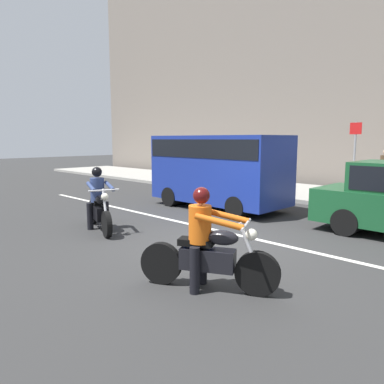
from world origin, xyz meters
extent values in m
plane|color=#2D2D2D|center=(0.00, 0.00, 0.00)|extent=(80.00, 80.00, 0.00)
cube|color=#99968E|center=(0.00, 8.00, 0.07)|extent=(40.00, 4.40, 0.14)
cube|color=silver|center=(0.08, 0.90, 0.00)|extent=(18.00, 0.14, 0.01)
cylinder|color=black|center=(-1.89, -1.37, 0.31)|extent=(0.62, 0.32, 0.62)
cylinder|color=black|center=(-3.39, -0.84, 0.31)|extent=(0.62, 0.32, 0.62)
cylinder|color=silver|center=(-2.01, -1.33, 0.69)|extent=(0.37, 0.18, 0.82)
cube|color=black|center=(-2.64, -1.10, 0.45)|extent=(0.92, 0.55, 0.32)
ellipsoid|color=black|center=(-2.44, -1.18, 0.79)|extent=(0.53, 0.39, 0.22)
cube|color=black|center=(-2.81, -1.04, 0.69)|extent=(0.57, 0.40, 0.10)
cylinder|color=silver|center=(-2.06, -1.31, 1.07)|extent=(0.27, 0.67, 0.04)
sphere|color=silver|center=(-1.99, -1.33, 0.93)|extent=(0.17, 0.17, 0.17)
cylinder|color=silver|center=(-2.87, -0.85, 0.33)|extent=(0.68, 0.30, 0.07)
cylinder|color=black|center=(-2.84, -1.25, 0.34)|extent=(0.19, 0.19, 0.67)
cylinder|color=black|center=(-2.71, -0.87, 0.34)|extent=(0.19, 0.19, 0.67)
cylinder|color=navy|center=(-2.76, -1.06, 0.99)|extent=(0.43, 0.43, 0.60)
cylinder|color=navy|center=(-2.48, -1.39, 1.12)|extent=(0.73, 0.33, 0.19)
cylinder|color=navy|center=(-2.34, -0.98, 1.12)|extent=(0.73, 0.33, 0.19)
sphere|color=tan|center=(-2.74, -1.07, 1.41)|extent=(0.20, 0.20, 0.20)
sphere|color=black|center=(-2.74, -1.07, 1.44)|extent=(0.25, 0.25, 0.25)
cylinder|color=black|center=(2.40, -1.59, 0.33)|extent=(0.64, 0.41, 0.66)
cylinder|color=black|center=(1.07, -2.27, 0.33)|extent=(0.64, 0.41, 0.66)
cylinder|color=silver|center=(2.29, -1.65, 0.68)|extent=(0.34, 0.21, 0.77)
cube|color=black|center=(1.73, -1.93, 0.47)|extent=(0.86, 0.62, 0.32)
ellipsoid|color=black|center=(1.93, -1.83, 0.82)|extent=(0.54, 0.43, 0.22)
cube|color=black|center=(1.57, -2.01, 0.72)|extent=(0.57, 0.45, 0.10)
cylinder|color=silver|center=(2.24, -1.67, 1.04)|extent=(0.35, 0.64, 0.04)
sphere|color=silver|center=(2.31, -1.64, 0.90)|extent=(0.17, 0.17, 0.17)
cylinder|color=silver|center=(1.39, -1.92, 0.35)|extent=(0.66, 0.38, 0.07)
cylinder|color=black|center=(1.70, -2.17, 0.35)|extent=(0.20, 0.20, 0.70)
cylinder|color=black|center=(1.52, -1.82, 0.35)|extent=(0.20, 0.20, 0.70)
cylinder|color=orange|center=(1.63, -1.98, 1.00)|extent=(0.46, 0.46, 0.56)
cylinder|color=orange|center=(2.03, -2.02, 1.10)|extent=(0.67, 0.40, 0.22)
cylinder|color=orange|center=(1.83, -1.63, 1.10)|extent=(0.67, 0.40, 0.22)
sphere|color=tan|center=(1.64, -1.98, 1.39)|extent=(0.20, 0.20, 0.20)
sphere|color=#510F0F|center=(1.64, -1.98, 1.42)|extent=(0.25, 0.25, 0.25)
cylinder|color=black|center=(1.93, 3.43, 0.32)|extent=(0.64, 1.82, 0.64)
cube|color=navy|center=(-2.45, 3.20, 1.30)|extent=(4.49, 1.90, 2.11)
cube|color=black|center=(-2.45, 3.20, 1.95)|extent=(4.36, 1.93, 0.56)
cylinder|color=black|center=(-1.06, 3.20, 0.32)|extent=(0.64, 1.96, 0.64)
cylinder|color=black|center=(-3.84, 3.20, 0.32)|extent=(0.64, 1.96, 0.64)
cylinder|color=gray|center=(-0.24, 8.62, 1.52)|extent=(0.08, 0.08, 2.75)
cube|color=red|center=(-0.24, 8.59, 2.64)|extent=(0.44, 0.03, 0.44)
cylinder|color=black|center=(1.20, 7.28, 0.61)|extent=(0.14, 0.14, 0.93)
camera|label=1|loc=(5.28, -5.85, 2.24)|focal=34.45mm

